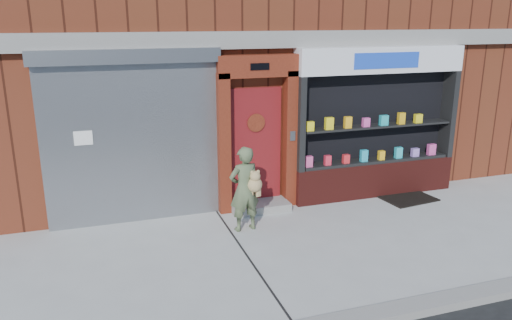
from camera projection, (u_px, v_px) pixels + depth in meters
name	position (u px, v px, depth m)	size (l,w,h in m)	color
ground	(336.00, 241.00, 8.17)	(80.00, 80.00, 0.00)	#9E9E99
curb	(417.00, 308.00, 6.20)	(60.00, 0.30, 0.12)	gray
shutter_bay	(132.00, 127.00, 8.55)	(3.10, 0.30, 3.04)	gray
red_door_bay	(257.00, 134.00, 9.24)	(1.52, 0.58, 2.90)	#50190D
pharmacy_bay	(376.00, 129.00, 9.98)	(3.50, 0.41, 3.00)	#531813
woman	(245.00, 188.00, 8.42)	(0.59, 0.42, 1.48)	#52603F
doormat	(408.00, 198.00, 10.07)	(1.03, 0.72, 0.03)	black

